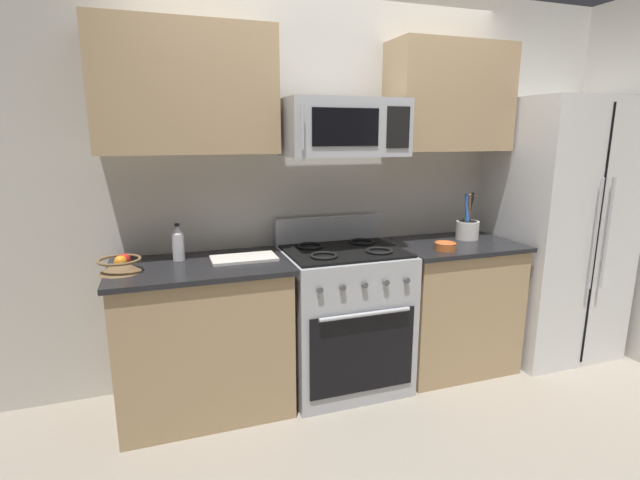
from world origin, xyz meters
name	(u,v)px	position (x,y,z in m)	size (l,w,h in m)	color
ground_plane	(385,438)	(0.00, 0.00, 0.00)	(16.00, 16.00, 0.00)	gray
wall_back	(324,185)	(0.00, 1.02, 1.30)	(8.00, 0.10, 2.60)	beige
counter_left	(204,337)	(-0.89, 0.63, 0.46)	(1.01, 0.63, 0.91)	tan
range_oven	(343,316)	(0.00, 0.64, 0.47)	(0.76, 0.67, 1.09)	#B2B5BA
counter_right	(450,305)	(0.82, 0.63, 0.46)	(0.86, 0.63, 0.91)	tan
refrigerator	(556,230)	(1.69, 0.62, 0.94)	(0.86, 0.74, 1.89)	silver
microwave	(344,128)	(0.00, 0.66, 1.68)	(0.73, 0.44, 0.34)	#B2B5BA
upper_cabinets_left	(186,90)	(-0.90, 0.80, 1.88)	(1.00, 0.34, 0.71)	tan
upper_cabinets_right	(449,98)	(0.82, 0.80, 1.88)	(0.85, 0.34, 0.71)	tan
utensil_crock	(467,228)	(0.98, 0.71, 0.99)	(0.16, 0.16, 0.33)	white
fruit_basket	(120,264)	(-1.31, 0.60, 0.95)	(0.23, 0.23, 0.10)	brown
cutting_board	(244,258)	(-0.63, 0.66, 0.92)	(0.39, 0.21, 0.02)	silver
bottle_vinegar	(178,243)	(-1.00, 0.77, 1.01)	(0.07, 0.07, 0.22)	silver
prep_bowl	(445,246)	(0.64, 0.47, 0.94)	(0.14, 0.14, 0.05)	#D1662D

